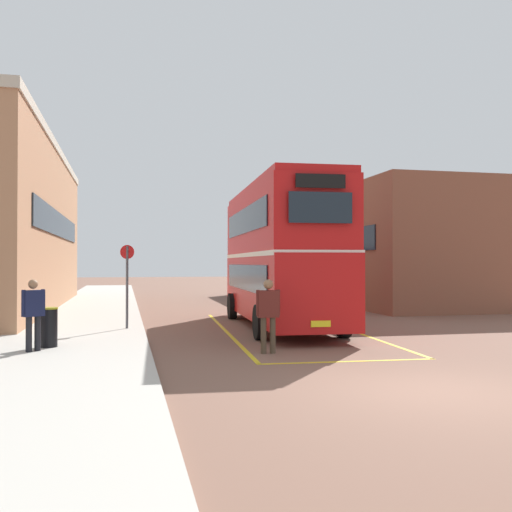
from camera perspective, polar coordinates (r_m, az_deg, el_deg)
ground_plane at (r=23.91m, az=-0.50°, el=-5.93°), size 135.60×135.60×0.00m
sidewalk_left at (r=25.78m, az=-16.01°, el=-5.37°), size 4.00×57.60×0.14m
depot_building_right at (r=31.38m, az=13.32°, el=0.82°), size 6.56×13.32×6.01m
double_decker_bus at (r=19.60m, az=2.37°, el=0.27°), size 3.15×10.10×4.75m
single_deck_bus at (r=35.10m, az=0.98°, el=-1.58°), size 2.89×10.03×3.02m
pedestrian_boarding at (r=13.92m, az=1.21°, el=-5.38°), size 0.60×0.25×1.78m
pedestrian_waiting_near at (r=14.29m, az=-21.20°, el=-5.00°), size 0.51×0.46×1.66m
litter_bin at (r=14.94m, az=-19.84°, el=-6.65°), size 0.43×0.43×0.96m
bus_stop_sign at (r=18.41m, az=-12.65°, el=-2.14°), size 0.43×0.14×2.61m
bay_marking_yellow at (r=17.92m, az=3.81°, el=-7.68°), size 4.77×12.20×0.01m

